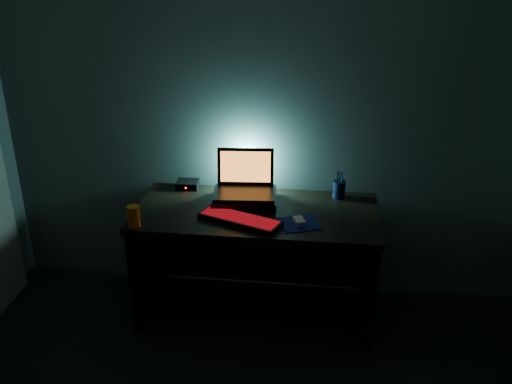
# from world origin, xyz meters

# --- Properties ---
(room) EXTENTS (3.50, 4.00, 2.50)m
(room) POSITION_xyz_m (0.00, 0.00, 1.25)
(room) COLOR black
(room) RESTS_ON ground
(desk) EXTENTS (1.50, 0.70, 0.75)m
(desk) POSITION_xyz_m (0.00, 1.67, 0.49)
(desk) COLOR black
(desk) RESTS_ON ground
(riser) EXTENTS (0.42, 0.33, 0.06)m
(riser) POSITION_xyz_m (-0.09, 1.72, 0.78)
(riser) COLOR black
(riser) RESTS_ON desk
(laptop) EXTENTS (0.40, 0.31, 0.26)m
(laptop) POSITION_xyz_m (-0.09, 1.77, 0.87)
(laptop) COLOR black
(laptop) RESTS_ON riser
(keyboard) EXTENTS (0.52, 0.33, 0.03)m
(keyboard) POSITION_xyz_m (-0.08, 1.46, 0.76)
(keyboard) COLOR black
(keyboard) RESTS_ON desk
(mousepad) EXTENTS (0.28, 0.26, 0.00)m
(mousepad) POSITION_xyz_m (0.27, 1.47, 0.75)
(mousepad) COLOR #0B1252
(mousepad) RESTS_ON desk
(mouse) EXTENTS (0.08, 0.11, 0.03)m
(mouse) POSITION_xyz_m (0.27, 1.47, 0.77)
(mouse) COLOR gray
(mouse) RESTS_ON mousepad
(pen_cup) EXTENTS (0.09, 0.09, 0.11)m
(pen_cup) POSITION_xyz_m (0.50, 1.87, 0.81)
(pen_cup) COLOR black
(pen_cup) RESTS_ON desk
(juice_glass) EXTENTS (0.09, 0.09, 0.13)m
(juice_glass) POSITION_xyz_m (-0.68, 1.33, 0.81)
(juice_glass) COLOR orange
(juice_glass) RESTS_ON desk
(router) EXTENTS (0.15, 0.12, 0.05)m
(router) POSITION_xyz_m (-0.50, 1.91, 0.77)
(router) COLOR black
(router) RESTS_ON desk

